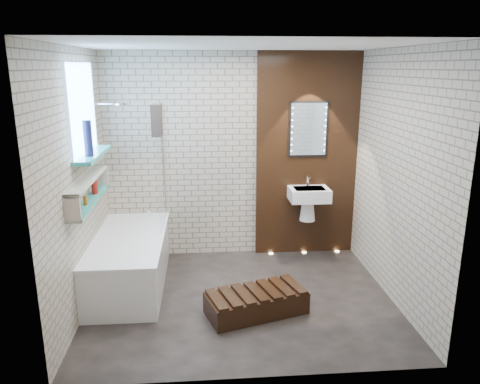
{
  "coord_description": "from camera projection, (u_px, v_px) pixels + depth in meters",
  "views": [
    {
      "loc": [
        -0.37,
        -4.45,
        2.41
      ],
      "look_at": [
        0.0,
        0.15,
        1.15
      ],
      "focal_mm": 34.46,
      "sensor_mm": 36.0,
      "label": 1
    }
  ],
  "objects": [
    {
      "name": "ground",
      "position": [
        241.0,
        299.0,
        4.94
      ],
      "size": [
        3.2,
        3.2,
        0.0
      ],
      "primitive_type": "plane",
      "color": "black",
      "rests_on": "ground"
    },
    {
      "name": "room_shell",
      "position": [
        241.0,
        181.0,
        4.6
      ],
      "size": [
        3.24,
        3.2,
        2.6
      ],
      "color": "tan",
      "rests_on": "ground"
    },
    {
      "name": "walnut_panel",
      "position": [
        307.0,
        156.0,
        5.89
      ],
      "size": [
        1.3,
        0.06,
        2.6
      ],
      "primitive_type": "cube",
      "color": "black",
      "rests_on": "ground"
    },
    {
      "name": "clerestory_window",
      "position": [
        84.0,
        119.0,
        4.65
      ],
      "size": [
        0.18,
        1.0,
        0.94
      ],
      "color": "#7FADE0",
      "rests_on": "room_shell"
    },
    {
      "name": "display_niche",
      "position": [
        89.0,
        190.0,
        4.65
      ],
      "size": [
        0.14,
        1.3,
        0.26
      ],
      "color": "teal",
      "rests_on": "room_shell"
    },
    {
      "name": "bathtub",
      "position": [
        130.0,
        261.0,
        5.2
      ],
      "size": [
        0.79,
        1.74,
        0.7
      ],
      "color": "white",
      "rests_on": "ground"
    },
    {
      "name": "bath_screen",
      "position": [
        161.0,
        166.0,
        5.39
      ],
      "size": [
        0.01,
        0.78,
        1.4
      ],
      "primitive_type": "cube",
      "color": "white",
      "rests_on": "bathtub"
    },
    {
      "name": "towel",
      "position": [
        157.0,
        120.0,
        5.01
      ],
      "size": [
        0.1,
        0.27,
        0.35
      ],
      "primitive_type": "cube",
      "color": "black",
      "rests_on": "bath_screen"
    },
    {
      "name": "shower_head",
      "position": [
        120.0,
        104.0,
        5.22
      ],
      "size": [
        0.18,
        0.18,
        0.02
      ],
      "primitive_type": "cylinder",
      "color": "silver",
      "rests_on": "room_shell"
    },
    {
      "name": "washbasin",
      "position": [
        309.0,
        199.0,
        5.84
      ],
      "size": [
        0.5,
        0.36,
        0.58
      ],
      "color": "white",
      "rests_on": "walnut_panel"
    },
    {
      "name": "led_mirror",
      "position": [
        308.0,
        129.0,
        5.76
      ],
      "size": [
        0.5,
        0.02,
        0.7
      ],
      "color": "black",
      "rests_on": "walnut_panel"
    },
    {
      "name": "walnut_step",
      "position": [
        256.0,
        303.0,
        4.63
      ],
      "size": [
        1.07,
        0.72,
        0.22
      ],
      "primitive_type": "cube",
      "rotation": [
        0.0,
        0.0,
        0.31
      ],
      "color": "black",
      "rests_on": "ground"
    },
    {
      "name": "niche_bottles",
      "position": [
        93.0,
        189.0,
        4.8
      ],
      "size": [
        0.07,
        0.46,
        0.17
      ],
      "color": "#965217",
      "rests_on": "display_niche"
    },
    {
      "name": "sill_vases",
      "position": [
        88.0,
        138.0,
        4.52
      ],
      "size": [
        0.08,
        0.08,
        0.36
      ],
      "color": "#121433",
      "rests_on": "clerestory_window"
    },
    {
      "name": "floor_uplights",
      "position": [
        304.0,
        252.0,
        6.17
      ],
      "size": [
        0.96,
        0.06,
        0.01
      ],
      "color": "#FFD899",
      "rests_on": "ground"
    }
  ]
}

